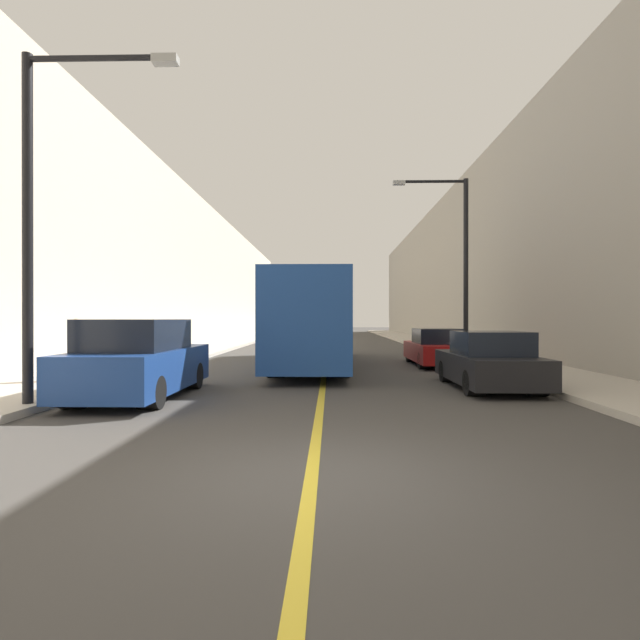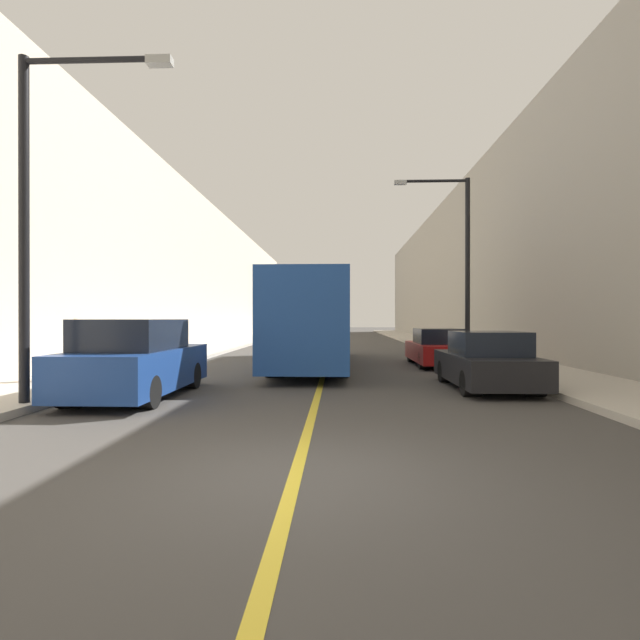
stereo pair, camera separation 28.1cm
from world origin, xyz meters
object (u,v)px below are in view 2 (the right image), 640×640
at_px(bus, 314,321).
at_px(car_right_mid, 437,349).
at_px(parked_suv_left, 136,361).
at_px(pedestrian, 76,347).
at_px(car_right_near, 487,363).
at_px(street_lamp_left, 40,200).
at_px(street_lamp_right, 460,254).

bearing_deg(bus, car_right_mid, 1.88).
distance_m(parked_suv_left, car_right_mid, 11.82).
xyz_separation_m(car_right_mid, pedestrian, (-11.09, -6.05, 0.38)).
distance_m(car_right_near, street_lamp_left, 10.97).
distance_m(street_lamp_left, pedestrian, 5.13).
xyz_separation_m(car_right_near, street_lamp_left, (-9.81, -3.43, 3.52)).
height_order(car_right_near, car_right_mid, car_right_near).
height_order(bus, car_right_mid, bus).
height_order(bus, car_right_near, bus).
bearing_deg(street_lamp_left, car_right_mid, 45.27).
relative_size(car_right_mid, street_lamp_right, 0.63).
xyz_separation_m(bus, street_lamp_left, (-4.96, -9.72, 2.44)).
bearing_deg(car_right_near, street_lamp_left, -160.73).
relative_size(bus, parked_suv_left, 2.65).
height_order(parked_suv_left, pedestrian, pedestrian).
bearing_deg(bus, car_right_near, -52.37).
xyz_separation_m(street_lamp_right, pedestrian, (-12.23, -7.10, -3.43)).
bearing_deg(car_right_near, car_right_mid, 90.27).
bearing_deg(car_right_mid, car_right_near, -89.73).
distance_m(car_right_mid, street_lamp_right, 4.11).
xyz_separation_m(car_right_mid, street_lamp_right, (1.14, 1.05, 3.81)).
bearing_deg(car_right_mid, pedestrian, -151.39).
bearing_deg(parked_suv_left, car_right_mid, 43.76).
distance_m(bus, parked_suv_left, 8.89).
bearing_deg(pedestrian, car_right_mid, 28.61).
xyz_separation_m(parked_suv_left, car_right_mid, (8.54, 8.17, -0.19)).
distance_m(car_right_near, street_lamp_right, 8.47).
relative_size(street_lamp_right, pedestrian, 4.39).
height_order(bus, parked_suv_left, bus).
relative_size(bus, car_right_mid, 2.73).
xyz_separation_m(car_right_near, pedestrian, (-11.12, 0.39, 0.36)).
height_order(car_right_mid, street_lamp_left, street_lamp_left).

